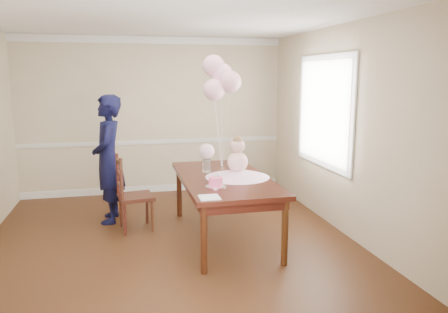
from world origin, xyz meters
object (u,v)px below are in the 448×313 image
(birthday_cake, at_px, (216,182))
(dining_chair_seat, at_px, (136,197))
(dining_table_top, at_px, (224,179))
(woman, at_px, (108,159))

(birthday_cake, height_order, dining_chair_seat, birthday_cake)
(birthday_cake, bearing_deg, dining_table_top, 66.26)
(dining_table_top, relative_size, woman, 1.18)
(dining_table_top, height_order, woman, woman)
(dining_table_top, height_order, dining_chair_seat, dining_table_top)
(woman, bearing_deg, dining_chair_seat, 41.14)
(birthday_cake, relative_size, dining_chair_seat, 0.36)
(dining_table_top, relative_size, birthday_cake, 13.33)
(woman, bearing_deg, birthday_cake, 42.94)
(birthday_cake, distance_m, woman, 1.91)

